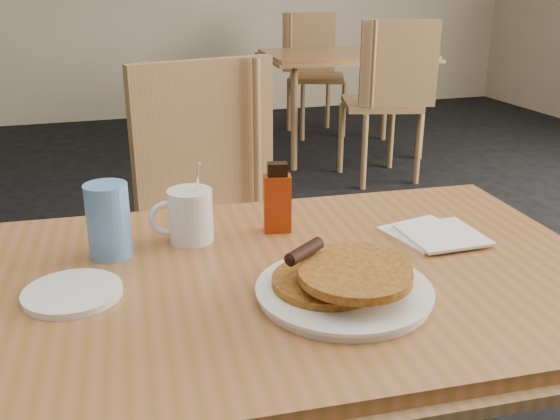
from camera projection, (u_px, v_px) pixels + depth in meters
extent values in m
cube|color=#A6603B|center=(299.00, 280.00, 1.16)|extent=(1.20, 0.84, 0.04)
cube|color=#A7744E|center=(299.00, 287.00, 1.16)|extent=(1.24, 0.88, 0.02)
cylinder|color=#A7744E|center=(433.00, 330.00, 1.70)|extent=(0.04, 0.04, 0.71)
cube|color=#A6603B|center=(346.00, 55.00, 4.48)|extent=(1.18, 0.82, 0.04)
cube|color=#A7744E|center=(345.00, 57.00, 4.48)|extent=(1.22, 0.86, 0.02)
cylinder|color=#A7744E|center=(294.00, 119.00, 4.21)|extent=(0.04, 0.04, 0.71)
cylinder|color=#A7744E|center=(385.00, 97.00, 5.01)|extent=(0.04, 0.04, 0.71)
cube|color=#A7744E|center=(223.00, 253.00, 1.83)|extent=(0.57, 0.57, 0.04)
cube|color=#A7744E|center=(205.00, 144.00, 1.92)|extent=(0.46, 0.15, 0.51)
cylinder|color=#A7744E|center=(173.00, 376.00, 1.70)|extent=(0.04, 0.04, 0.48)
cylinder|color=#A7744E|center=(267.00, 293.00, 2.14)|extent=(0.04, 0.04, 0.48)
cube|color=#A7744E|center=(316.00, 78.00, 5.16)|extent=(0.57, 0.57, 0.04)
cube|color=#A7744E|center=(309.00, 43.00, 5.25)|extent=(0.43, 0.19, 0.49)
cylinder|color=#A7744E|center=(303.00, 113.00, 5.04)|extent=(0.04, 0.04, 0.45)
cylinder|color=#A7744E|center=(328.00, 102.00, 5.46)|extent=(0.04, 0.04, 0.45)
cube|color=#A7744E|center=(381.00, 104.00, 3.99)|extent=(0.58, 0.58, 0.04)
cube|color=#A7744E|center=(399.00, 64.00, 3.71)|extent=(0.46, 0.17, 0.51)
cylinder|color=#A7744E|center=(364.00, 152.00, 3.86)|extent=(0.04, 0.04, 0.47)
cylinder|color=#A7744E|center=(391.00, 135.00, 4.30)|extent=(0.04, 0.04, 0.47)
cylinder|color=white|center=(344.00, 292.00, 1.05)|extent=(0.29, 0.29, 0.02)
cylinder|color=white|center=(344.00, 288.00, 1.05)|extent=(0.30, 0.30, 0.01)
cylinder|color=#B07825|center=(327.00, 281.00, 1.05)|extent=(0.19, 0.19, 0.01)
cylinder|color=#B07825|center=(357.00, 268.00, 1.07)|extent=(0.19, 0.19, 0.01)
cylinder|color=#B07825|center=(355.00, 275.00, 1.01)|extent=(0.19, 0.19, 0.01)
cylinder|color=black|center=(305.00, 251.00, 1.05)|extent=(0.08, 0.07, 0.02)
cylinder|color=white|center=(191.00, 216.00, 1.26)|extent=(0.09, 0.09, 0.11)
torus|color=white|center=(167.00, 218.00, 1.25)|extent=(0.07, 0.01, 0.07)
cylinder|color=black|center=(189.00, 194.00, 1.25)|extent=(0.08, 0.08, 0.01)
cylinder|color=silver|center=(196.00, 197.00, 1.25)|extent=(0.02, 0.06, 0.16)
cube|color=maroon|center=(277.00, 204.00, 1.31)|extent=(0.06, 0.05, 0.12)
cube|color=black|center=(277.00, 169.00, 1.28)|extent=(0.05, 0.04, 0.03)
cube|color=white|center=(427.00, 234.00, 1.31)|extent=(0.18, 0.18, 0.01)
cube|color=white|center=(443.00, 235.00, 1.29)|extent=(0.15, 0.15, 0.01)
cylinder|color=#5B92D5|center=(108.00, 220.00, 1.19)|extent=(0.11, 0.11, 0.15)
cylinder|color=white|center=(72.00, 293.00, 1.06)|extent=(0.19, 0.19, 0.01)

